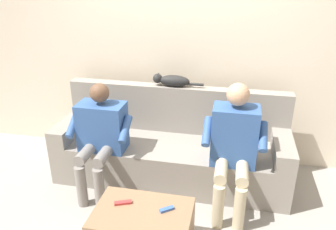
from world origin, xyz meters
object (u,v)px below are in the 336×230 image
couch (172,150)px  person_left_seated (234,142)px  cat_on_backrest (172,80)px  remote_red (123,203)px  remote_blue (167,209)px  person_right_seated (100,133)px

couch → person_left_seated: (-0.64, 0.36, 0.36)m
cat_on_backrest → remote_red: bearing=84.9°
couch → remote_blue: 1.11m
person_left_seated → remote_red: person_left_seated is taller
person_right_seated → remote_red: size_ratio=8.16×
person_right_seated → cat_on_backrest: person_right_seated is taller
person_right_seated → remote_red: person_right_seated is taller
couch → remote_blue: (-0.18, 1.09, 0.11)m
couch → cat_on_backrest: size_ratio=4.39×
cat_on_backrest → person_right_seated: bearing=46.5°
remote_red → cat_on_backrest: bearing=-117.4°
couch → person_right_seated: (0.64, 0.36, 0.32)m
couch → remote_red: couch is taller
remote_red → remote_blue: 0.35m
couch → person_left_seated: bearing=150.4°
person_left_seated → cat_on_backrest: 0.99m
person_left_seated → remote_blue: 0.89m
remote_blue → couch: bearing=62.0°
person_left_seated → remote_blue: person_left_seated is taller
cat_on_backrest → remote_blue: cat_on_backrest is taller
person_left_seated → remote_blue: bearing=57.5°
person_right_seated → cat_on_backrest: bearing=-133.5°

